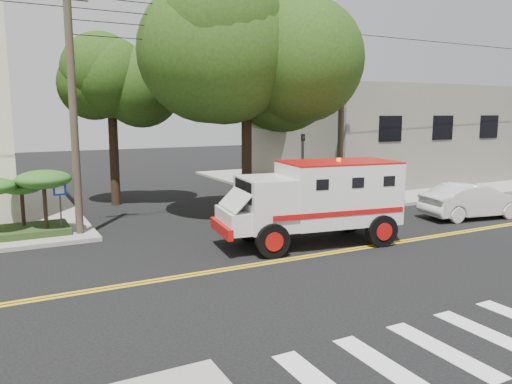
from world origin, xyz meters
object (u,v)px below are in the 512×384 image
pedestrian_a (388,184)px  armored_truck (317,197)px  parked_sedan (473,201)px  pedestrian_b (396,183)px

pedestrian_a → armored_truck: bearing=-8.9°
parked_sedan → armored_truck: bearing=101.9°
armored_truck → parked_sedan: 8.48m
armored_truck → pedestrian_b: (7.67, 4.25, -0.52)m
pedestrian_a → pedestrian_b: 0.54m
parked_sedan → pedestrian_b: 3.96m
armored_truck → parked_sedan: size_ratio=1.42×
pedestrian_a → pedestrian_b: bearing=140.3°
armored_truck → pedestrian_a: armored_truck is taller
pedestrian_a → parked_sedan: bearing=68.9°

